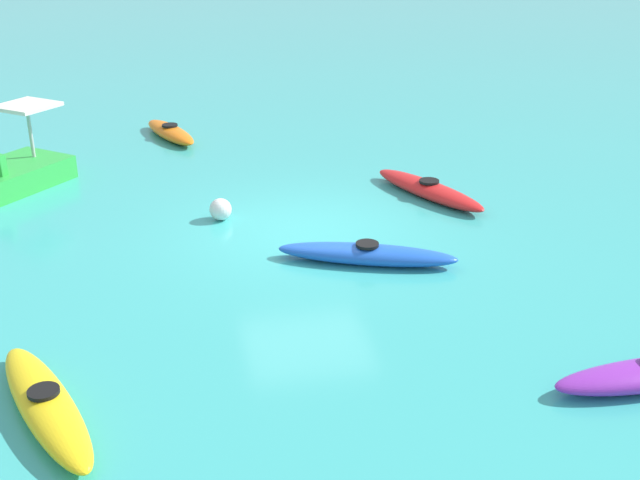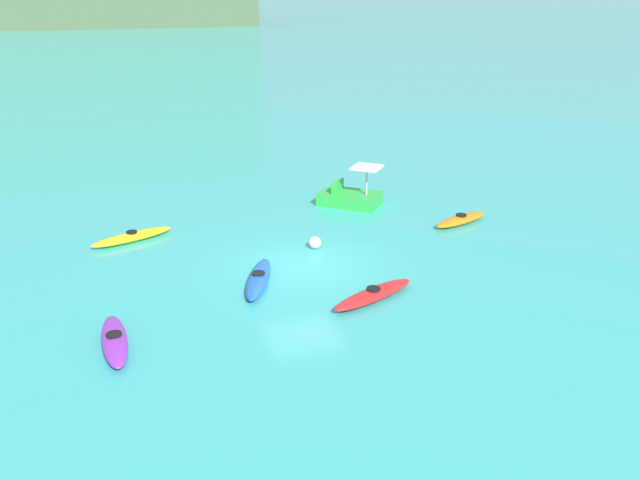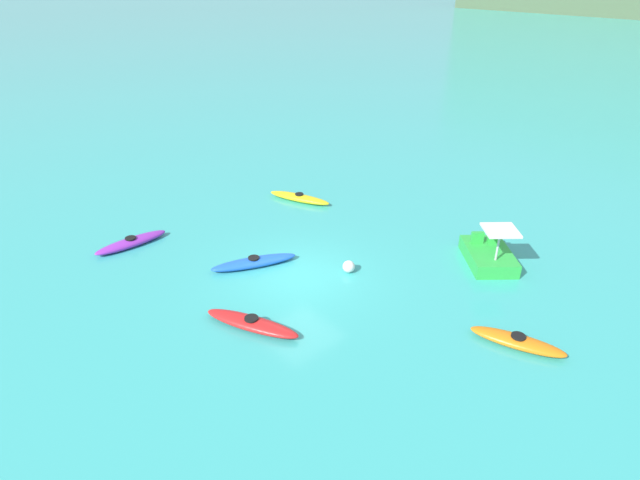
{
  "view_description": "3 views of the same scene",
  "coord_description": "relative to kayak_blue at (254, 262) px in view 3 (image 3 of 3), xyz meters",
  "views": [
    {
      "loc": [
        -13.5,
        2.54,
        5.72
      ],
      "look_at": [
        -1.36,
        0.02,
        0.39
      ],
      "focal_mm": 44.45,
      "sensor_mm": 36.0,
      "label": 1
    },
    {
      "loc": [
        -5.7,
        -19.8,
        8.82
      ],
      "look_at": [
        1.07,
        1.51,
        0.29
      ],
      "focal_mm": 39.1,
      "sensor_mm": 36.0,
      "label": 2
    },
    {
      "loc": [
        12.01,
        -9.54,
        9.5
      ],
      "look_at": [
        -0.62,
        1.51,
        0.66
      ],
      "focal_mm": 29.28,
      "sensor_mm": 36.0,
      "label": 3
    }
  ],
  "objects": [
    {
      "name": "kayak_red",
      "position": [
        2.92,
        -2.11,
        0.0
      ],
      "size": [
        3.07,
        1.87,
        0.37
      ],
      "color": "red",
      "rests_on": "ground_plane"
    },
    {
      "name": "kayak_orange",
      "position": [
        8.53,
        3.04,
        0.0
      ],
      "size": [
        2.68,
        1.52,
        0.37
      ],
      "color": "orange",
      "rests_on": "ground_plane"
    },
    {
      "name": "pedal_boat_green",
      "position": [
        5.34,
        6.51,
        0.17
      ],
      "size": [
        2.8,
        2.69,
        1.68
      ],
      "color": "green",
      "rests_on": "ground_plane"
    },
    {
      "name": "ground_plane",
      "position": [
        1.61,
        0.75,
        -0.16
      ],
      "size": [
        600.0,
        600.0,
        0.0
      ],
      "primitive_type": "plane",
      "color": "#38ADA8"
    },
    {
      "name": "kayak_blue",
      "position": [
        0.0,
        0.0,
        0.0
      ],
      "size": [
        1.68,
        3.11,
        0.37
      ],
      "color": "blue",
      "rests_on": "ground_plane"
    },
    {
      "name": "kayak_yellow",
      "position": [
        -3.46,
        4.9,
        -0.0
      ],
      "size": [
        3.02,
        1.67,
        0.37
      ],
      "color": "yellow",
      "rests_on": "ground_plane"
    },
    {
      "name": "buoy_white",
      "position": [
        2.5,
        2.27,
        0.05
      ],
      "size": [
        0.43,
        0.43,
        0.43
      ],
      "primitive_type": "sphere",
      "color": "white",
      "rests_on": "ground_plane"
    },
    {
      "name": "kayak_purple",
      "position": [
        -4.34,
        -2.66,
        0.0
      ],
      "size": [
        0.7,
        2.84,
        0.37
      ],
      "color": "purple",
      "rests_on": "ground_plane"
    }
  ]
}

